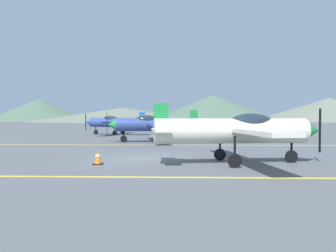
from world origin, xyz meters
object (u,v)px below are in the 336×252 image
at_px(airplane_near, 238,130).
at_px(car_sedan, 285,127).
at_px(airplane_mid, 154,124).
at_px(traffic_cone_front, 98,157).
at_px(airplane_far, 115,122).

distance_m(airplane_near, car_sedan, 22.71).
bearing_deg(car_sedan, airplane_mid, -143.02).
distance_m(airplane_mid, traffic_cone_front, 11.55).
height_order(airplane_mid, airplane_far, same).
bearing_deg(airplane_far, airplane_near, -66.27).
bearing_deg(car_sedan, traffic_cone_front, -124.17).
xyz_separation_m(car_sedan, traffic_cone_front, (-14.46, -21.29, -0.56)).
xyz_separation_m(airplane_near, airplane_far, (-9.19, 20.90, 0.00)).
xyz_separation_m(airplane_near, car_sedan, (8.90, 20.89, -0.51)).
distance_m(airplane_near, airplane_far, 22.83).
bearing_deg(traffic_cone_front, airplane_near, 4.17).
height_order(airplane_near, airplane_mid, same).
height_order(airplane_mid, traffic_cone_front, airplane_mid).
bearing_deg(airplane_far, traffic_cone_front, -80.34).
xyz_separation_m(airplane_mid, traffic_cone_front, (-1.34, -11.42, -1.07)).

